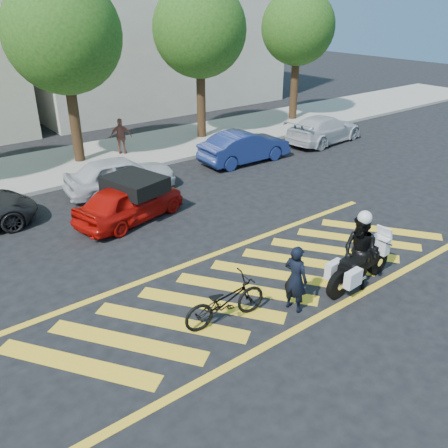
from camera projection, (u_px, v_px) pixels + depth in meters
ground at (264, 281)px, 12.17m from camera, size 90.00×90.00×0.00m
sidewalk at (80, 162)px, 20.71m from camera, size 60.00×5.00×0.15m
crosswalk at (263, 281)px, 12.15m from camera, size 12.33×4.00×0.01m
building_right at (150, 16)px, 29.73m from camera, size 16.00×8.00×11.00m
tree_center at (66, 39)px, 18.65m from camera, size 4.60×4.60×7.56m
tree_right at (201, 33)px, 22.24m from camera, size 4.40×4.40×7.41m
tree_far_right at (299, 30)px, 25.86m from camera, size 4.00×4.00×7.10m
officer_bike at (296, 279)px, 10.74m from camera, size 0.50×0.66×1.65m
bicycle at (225, 301)px, 10.46m from camera, size 2.07×0.93×1.05m
police_motorcycle at (359, 266)px, 11.75m from camera, size 2.41×0.79×1.06m
officer_moto at (360, 253)px, 11.58m from camera, size 0.78×0.97×1.90m
red_convertible at (130, 202)px, 15.23m from camera, size 4.06×2.41×1.29m
parked_mid_right at (121, 175)px, 17.39m from camera, size 4.17×2.00×1.37m
parked_right at (245, 147)px, 20.66m from camera, size 4.20×1.56×1.37m
parked_far_right at (324, 129)px, 23.49m from camera, size 4.72×2.30×1.32m
pedestrian_right at (121, 136)px, 21.19m from camera, size 0.99×0.86×1.60m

